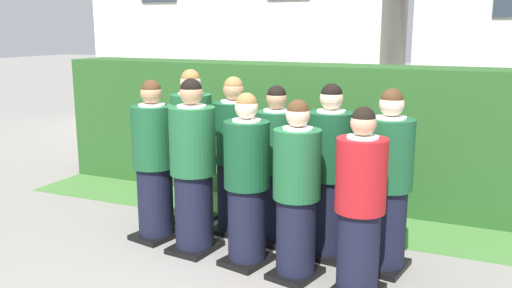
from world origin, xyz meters
TOP-DOWN VIEW (x-y plane):
  - ground_plane at (0.00, 0.00)m, footprint 60.00×60.00m
  - student_front_row_0 at (-1.07, 0.19)m, footprint 0.46×0.53m
  - student_front_row_1 at (-0.55, 0.07)m, footprint 0.43×0.54m
  - student_front_row_2 at (0.04, 0.01)m, footprint 0.45×0.51m
  - student_front_row_3 at (0.54, -0.08)m, footprint 0.45×0.53m
  - student_in_red_blazer at (1.09, -0.17)m, footprint 0.43×0.52m
  - student_rear_row_0 at (-0.97, 0.77)m, footprint 0.49×0.56m
  - student_rear_row_1 at (-0.42, 0.68)m, footprint 0.45×0.52m
  - student_rear_row_2 at (0.08, 0.61)m, footprint 0.45×0.51m
  - student_rear_row_3 at (0.65, 0.48)m, footprint 0.43×0.53m
  - student_rear_row_4 at (1.20, 0.39)m, footprint 0.44×0.51m
  - hedge at (0.00, 2.15)m, footprint 7.00×0.70m
  - lawn_strip at (0.00, 1.35)m, footprint 7.00×0.90m

SIDE VIEW (x-z plane):
  - ground_plane at x=0.00m, z-range 0.00..0.00m
  - lawn_strip at x=0.00m, z-range 0.00..0.01m
  - student_in_red_blazer at x=1.09m, z-range -0.04..1.49m
  - student_front_row_3 at x=0.54m, z-range -0.04..1.50m
  - student_front_row_2 at x=0.04m, z-range -0.04..1.52m
  - student_rear_row_2 at x=0.08m, z-range -0.04..1.53m
  - student_rear_row_4 at x=1.20m, z-range -0.04..1.57m
  - student_front_row_0 at x=-1.07m, z-range -0.04..1.58m
  - student_rear_row_3 at x=0.65m, z-range -0.04..1.58m
  - student_rear_row_1 at x=-0.42m, z-range -0.04..1.59m
  - student_front_row_1 at x=-0.55m, z-range -0.04..1.62m
  - student_rear_row_0 at x=-0.97m, z-range -0.04..1.64m
  - hedge at x=0.00m, z-range 0.00..1.67m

